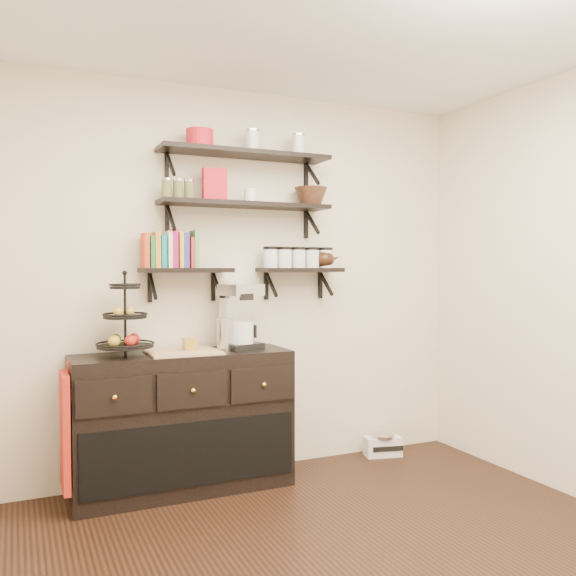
{
  "coord_description": "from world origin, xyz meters",
  "views": [
    {
      "loc": [
        -1.47,
        -2.35,
        1.46
      ],
      "look_at": [
        0.11,
        1.15,
        1.32
      ],
      "focal_mm": 38.0,
      "sensor_mm": 36.0,
      "label": 1
    }
  ],
  "objects_px": {
    "radio": "(383,445)",
    "coffee_maker": "(239,318)",
    "sideboard": "(183,421)",
    "fruit_stand": "(126,328)"
  },
  "relations": [
    {
      "from": "sideboard",
      "to": "radio",
      "type": "xyz_separation_m",
      "value": [
        1.59,
        0.07,
        -0.37
      ]
    },
    {
      "from": "fruit_stand",
      "to": "coffee_maker",
      "type": "bearing_deg",
      "value": 1.98
    },
    {
      "from": "radio",
      "to": "fruit_stand",
      "type": "bearing_deg",
      "value": -164.79
    },
    {
      "from": "sideboard",
      "to": "coffee_maker",
      "type": "relative_size",
      "value": 3.18
    },
    {
      "from": "sideboard",
      "to": "fruit_stand",
      "type": "relative_size",
      "value": 2.75
    },
    {
      "from": "radio",
      "to": "coffee_maker",
      "type": "bearing_deg",
      "value": -164.77
    },
    {
      "from": "fruit_stand",
      "to": "radio",
      "type": "distance_m",
      "value": 2.18
    },
    {
      "from": "fruit_stand",
      "to": "coffee_maker",
      "type": "relative_size",
      "value": 1.16
    },
    {
      "from": "sideboard",
      "to": "coffee_maker",
      "type": "bearing_deg",
      "value": 4.26
    },
    {
      "from": "sideboard",
      "to": "fruit_stand",
      "type": "distance_m",
      "value": 0.72
    }
  ]
}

